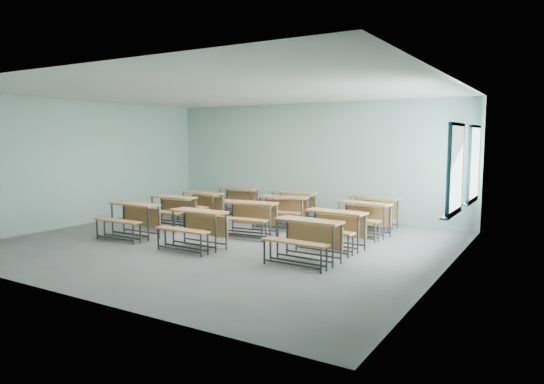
{
  "coord_description": "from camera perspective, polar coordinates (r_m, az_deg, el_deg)",
  "views": [
    {
      "loc": [
        6.12,
        -8.23,
        2.24
      ],
      "look_at": [
        0.42,
        1.2,
        1.0
      ],
      "focal_mm": 32.0,
      "sensor_mm": 36.0,
      "label": 1
    }
  ],
  "objects": [
    {
      "name": "room",
      "position": [
        10.25,
        -5.02,
        2.82
      ],
      "size": [
        9.04,
        8.04,
        3.24
      ],
      "color": "slate",
      "rests_on": "ground"
    },
    {
      "name": "desk_unit_r0c0",
      "position": [
        11.26,
        -16.21,
        -2.62
      ],
      "size": [
        1.24,
        0.83,
        0.77
      ],
      "rotation": [
        0.0,
        0.0,
        -0.0
      ],
      "color": "#9E6B39",
      "rests_on": "ground"
    },
    {
      "name": "desk_unit_r0c1",
      "position": [
        9.9,
        -9.0,
        -3.66
      ],
      "size": [
        1.27,
        0.87,
        0.77
      ],
      "rotation": [
        0.0,
        0.0,
        -0.04
      ],
      "color": "#9E6B39",
      "rests_on": "ground"
    },
    {
      "name": "desk_unit_r0c2",
      "position": [
        8.7,
        3.99,
        -5.0
      ],
      "size": [
        1.27,
        0.88,
        0.77
      ],
      "rotation": [
        0.0,
        0.0,
        -0.04
      ],
      "color": "#9E6B39",
      "rests_on": "ground"
    },
    {
      "name": "desk_unit_r1c0",
      "position": [
        12.37,
        -11.86,
        -1.71
      ],
      "size": [
        1.25,
        0.84,
        0.77
      ],
      "rotation": [
        0.0,
        0.0,
        0.01
      ],
      "color": "#9E6B39",
      "rests_on": "ground"
    },
    {
      "name": "desk_unit_r1c1",
      "position": [
        11.05,
        -2.78,
        -2.54
      ],
      "size": [
        1.33,
        0.98,
        0.77
      ],
      "rotation": [
        0.0,
        0.0,
        0.13
      ],
      "color": "#9E6B39",
      "rests_on": "ground"
    },
    {
      "name": "desk_unit_r1c2",
      "position": [
        9.78,
        7.21,
        -3.75
      ],
      "size": [
        1.29,
        0.91,
        0.77
      ],
      "rotation": [
        0.0,
        0.0,
        -0.06
      ],
      "color": "#9E6B39",
      "rests_on": "ground"
    },
    {
      "name": "desk_unit_r2c0",
      "position": [
        13.19,
        -8.55,
        -1.15
      ],
      "size": [
        1.33,
        0.97,
        0.77
      ],
      "rotation": [
        0.0,
        0.0,
        -0.12
      ],
      "color": "#9E6B39",
      "rests_on": "ground"
    },
    {
      "name": "desk_unit_r2c1",
      "position": [
        12.08,
        1.15,
        -1.77
      ],
      "size": [
        1.32,
        0.96,
        0.77
      ],
      "rotation": [
        0.0,
        0.0,
        0.11
      ],
      "color": "#9E6B39",
      "rests_on": "ground"
    },
    {
      "name": "desk_unit_r2c2",
      "position": [
        11.19,
        10.54,
        -2.53
      ],
      "size": [
        1.33,
        0.98,
        0.77
      ],
      "rotation": [
        0.0,
        0.0,
        -0.13
      ],
      "color": "#9E6B39",
      "rests_on": "ground"
    },
    {
      "name": "desk_unit_r3c0",
      "position": [
        14.23,
        -4.24,
        -0.54
      ],
      "size": [
        1.26,
        0.87,
        0.77
      ],
      "rotation": [
        0.0,
        0.0,
        -0.03
      ],
      "color": "#9E6B39",
      "rests_on": "ground"
    },
    {
      "name": "desk_unit_r3c1",
      "position": [
        13.15,
        2.32,
        -1.1
      ],
      "size": [
        1.29,
        0.92,
        0.77
      ],
      "rotation": [
        0.0,
        0.0,
        -0.07
      ],
      "color": "#9E6B39",
      "rests_on": "ground"
    },
    {
      "name": "desk_unit_r3c2",
      "position": [
        12.3,
        11.64,
        -1.75
      ],
      "size": [
        1.31,
        0.94,
        0.77
      ],
      "rotation": [
        0.0,
        0.0,
        -0.09
      ],
      "color": "#9E6B39",
      "rests_on": "ground"
    }
  ]
}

